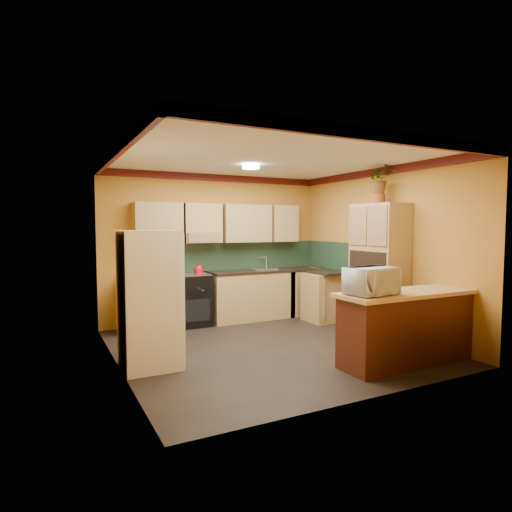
{
  "coord_description": "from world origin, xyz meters",
  "views": [
    {
      "loc": [
        -2.94,
        -5.34,
        1.75
      ],
      "look_at": [
        0.01,
        0.45,
        1.29
      ],
      "focal_mm": 30.0,
      "sensor_mm": 36.0,
      "label": 1
    }
  ],
  "objects": [
    {
      "name": "fern_pot",
      "position": [
        1.85,
        -0.18,
        2.18
      ],
      "size": [
        0.22,
        0.22,
        0.16
      ],
      "primitive_type": "cylinder",
      "color": "brown",
      "rests_on": "pantry"
    },
    {
      "name": "bar_top",
      "position": [
        1.18,
        -1.45,
        0.91
      ],
      "size": [
        1.9,
        0.65,
        0.05
      ],
      "primitive_type": "cube",
      "color": "tan",
      "rests_on": "breakfast_bar"
    },
    {
      "name": "base_cabinets_right",
      "position": [
        1.8,
        1.05,
        0.44
      ],
      "size": [
        0.6,
        0.8,
        0.88
      ],
      "primitive_type": "cube",
      "color": "tan",
      "rests_on": "ground"
    },
    {
      "name": "fern",
      "position": [
        1.85,
        -0.18,
        2.49
      ],
      "size": [
        0.49,
        0.46,
        0.46
      ],
      "primitive_type": "imported",
      "rotation": [
        0.0,
        0.0,
        0.27
      ],
      "color": "tan",
      "rests_on": "fern_pot"
    },
    {
      "name": "microwave",
      "position": [
        0.59,
        -1.45,
        1.1
      ],
      "size": [
        0.64,
        0.48,
        0.33
      ],
      "primitive_type": "imported",
      "rotation": [
        0.0,
        0.0,
        0.13
      ],
      "color": "white",
      "rests_on": "bar_top"
    },
    {
      "name": "stove",
      "position": [
        -0.56,
        1.8,
        0.46
      ],
      "size": [
        0.58,
        0.58,
        0.91
      ],
      "primitive_type": "cube",
      "color": "black",
      "rests_on": "ground"
    },
    {
      "name": "kettle",
      "position": [
        -0.46,
        1.75,
        1.0
      ],
      "size": [
        0.2,
        0.2,
        0.18
      ],
      "primitive_type": null,
      "rotation": [
        0.0,
        0.0,
        0.22
      ],
      "color": "#A90B1A",
      "rests_on": "stove"
    },
    {
      "name": "sink",
      "position": [
        0.84,
        1.8,
        0.94
      ],
      "size": [
        0.48,
        0.4,
        0.03
      ],
      "primitive_type": "cube",
      "color": "silver",
      "rests_on": "countertop_back"
    },
    {
      "name": "pantry",
      "position": [
        1.85,
        -0.23,
        1.05
      ],
      "size": [
        0.48,
        0.9,
        2.1
      ],
      "primitive_type": "cube",
      "color": "tan",
      "rests_on": "ground"
    },
    {
      "name": "fridge",
      "position": [
        -1.75,
        -0.12,
        0.85
      ],
      "size": [
        0.68,
        0.66,
        1.7
      ],
      "primitive_type": "cube",
      "color": "white",
      "rests_on": "ground"
    },
    {
      "name": "countertop_back",
      "position": [
        0.06,
        1.8,
        0.9
      ],
      "size": [
        3.65,
        0.62,
        0.04
      ],
      "primitive_type": "cube",
      "color": "black",
      "rests_on": "base_cabinets_back"
    },
    {
      "name": "countertop_right",
      "position": [
        1.8,
        1.05,
        0.9
      ],
      "size": [
        0.62,
        0.8,
        0.04
      ],
      "primitive_type": "cube",
      "color": "black",
      "rests_on": "base_cabinets_right"
    },
    {
      "name": "base_cabinets_back",
      "position": [
        0.06,
        1.8,
        0.44
      ],
      "size": [
        3.65,
        0.6,
        0.88
      ],
      "primitive_type": "cube",
      "color": "tan",
      "rests_on": "ground"
    },
    {
      "name": "room_shell",
      "position": [
        0.02,
        0.28,
        2.09
      ],
      "size": [
        4.24,
        4.24,
        2.72
      ],
      "color": "black",
      "rests_on": "ground"
    },
    {
      "name": "breakfast_bar",
      "position": [
        1.18,
        -1.45,
        0.44
      ],
      "size": [
        1.8,
        0.55,
        0.88
      ],
      "primitive_type": "cube",
      "color": "#522213",
      "rests_on": "ground"
    }
  ]
}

